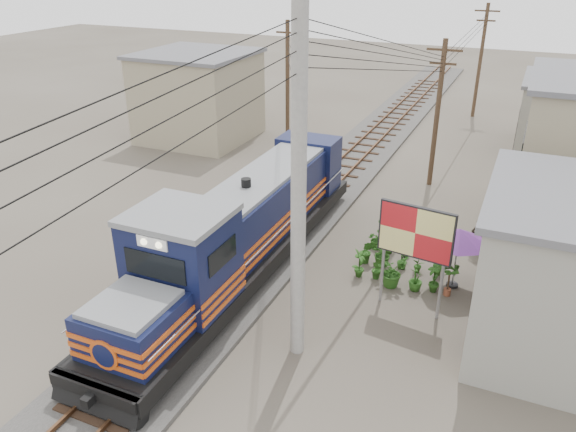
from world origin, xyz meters
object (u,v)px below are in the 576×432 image
at_px(market_umbrella, 459,236).
at_px(vendor, 478,237).
at_px(billboard, 415,235).
at_px(locomotive, 240,232).

distance_m(market_umbrella, vendor, 3.00).
bearing_deg(market_umbrella, billboard, -119.00).
bearing_deg(locomotive, vendor, 33.20).
bearing_deg(vendor, market_umbrella, 54.25).
height_order(billboard, vendor, billboard).
bearing_deg(market_umbrella, locomotive, -162.66).
height_order(locomotive, billboard, locomotive).
distance_m(locomotive, billboard, 6.07).
bearing_deg(vendor, billboard, 45.25).
bearing_deg(locomotive, market_umbrella, 17.34).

